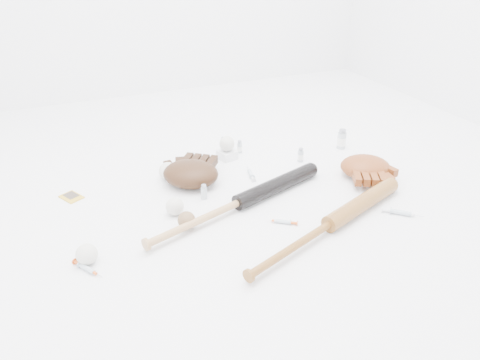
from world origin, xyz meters
name	(u,v)px	position (x,y,z in m)	size (l,w,h in m)	color
bat_dark	(239,202)	(-0.10, -0.10, 0.03)	(0.90, 0.07, 0.07)	black
bat_wood	(330,224)	(0.15, -0.37, 0.03)	(0.89, 0.07, 0.07)	brown
glove_dark	(191,173)	(-0.21, 0.18, 0.05)	(0.29, 0.29, 0.10)	#331C0E
glove_tan	(365,167)	(0.53, -0.06, 0.05)	(0.26, 0.26, 0.09)	brown
trading_card	(71,197)	(-0.70, 0.26, 0.00)	(0.07, 0.09, 0.01)	gold
pedestal	(227,155)	(0.03, 0.35, 0.02)	(0.08, 0.08, 0.04)	white
baseball_on_pedestal	(227,144)	(0.03, 0.35, 0.08)	(0.07, 0.07, 0.07)	silver
baseball_left	(87,254)	(-0.69, -0.21, 0.04)	(0.07, 0.07, 0.07)	silver
baseball_upper	(168,171)	(-0.29, 0.26, 0.04)	(0.08, 0.08, 0.08)	silver
baseball_mid	(175,206)	(-0.34, -0.03, 0.04)	(0.07, 0.07, 0.07)	silver
baseball_aged	(187,220)	(-0.33, -0.14, 0.03)	(0.07, 0.07, 0.07)	brown
syringe_0	(87,268)	(-0.70, -0.25, 0.01)	(0.15, 0.03, 0.02)	#ADBCC6
syringe_1	(282,222)	(0.01, -0.25, 0.01)	(0.13, 0.02, 0.02)	#ADBCC6
syringe_2	(251,174)	(0.06, 0.14, 0.01)	(0.15, 0.03, 0.02)	#ADBCC6
syringe_3	(401,213)	(0.46, -0.38, 0.01)	(0.17, 0.03, 0.02)	#ADBCC6
vial_0	(240,147)	(0.11, 0.39, 0.03)	(0.02, 0.02, 0.06)	#AAB4BB
vial_1	(223,144)	(0.05, 0.45, 0.03)	(0.03, 0.03, 0.07)	#AAB4BB
vial_2	(301,155)	(0.34, 0.18, 0.03)	(0.03, 0.03, 0.07)	#AAB4BB
vial_3	(342,139)	(0.61, 0.24, 0.05)	(0.04, 0.04, 0.10)	#AAB4BB
vial_4	(204,192)	(-0.20, 0.04, 0.03)	(0.03, 0.03, 0.06)	#AAB4BB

